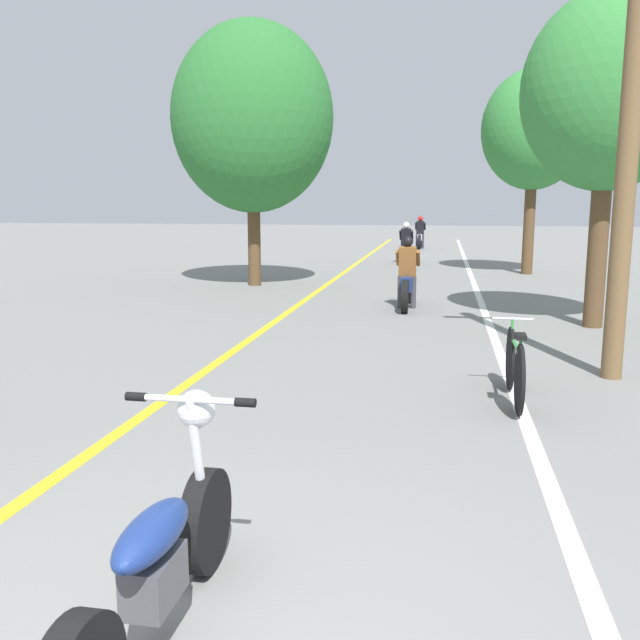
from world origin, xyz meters
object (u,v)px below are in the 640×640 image
utility_pole (632,102)px  motorcycle_foreground (158,559)px  motorcycle_rider_far (420,236)px  motorcycle_rider_lead (407,281)px  roadside_tree_right_far (534,131)px  bicycle_parked (515,366)px  roadside_tree_left (252,118)px  motorcycle_rider_mid (406,248)px  roadside_tree_right_near (609,93)px

utility_pole → motorcycle_foreground: bearing=-120.6°
utility_pole → motorcycle_rider_far: 23.23m
motorcycle_rider_lead → motorcycle_rider_far: (-0.34, 17.80, 0.01)m
roadside_tree_right_far → utility_pole: bearing=-91.9°
roadside_tree_right_far → motorcycle_rider_lead: 8.55m
motorcycle_rider_lead → bicycle_parked: bearing=-76.9°
bicycle_parked → roadside_tree_left: bearing=120.3°
motorcycle_rider_lead → bicycle_parked: size_ratio=1.21×
roadside_tree_left → motorcycle_rider_far: bearing=76.1°
roadside_tree_right_far → roadside_tree_left: (-7.14, -4.07, 0.01)m
motorcycle_rider_lead → utility_pole: bearing=-61.8°
utility_pole → motorcycle_rider_mid: bearing=102.3°
motorcycle_rider_far → utility_pole: bearing=-82.4°
motorcycle_rider_mid → motorcycle_rider_far: size_ratio=1.04×
bicycle_parked → roadside_tree_right_far: bearing=82.9°
utility_pole → motorcycle_rider_far: bearing=97.6°
motorcycle_rider_far → bicycle_parked: motorcycle_rider_far is taller
utility_pole → roadside_tree_left: 10.59m
motorcycle_rider_lead → roadside_tree_left: bearing=142.7°
motorcycle_rider_lead → motorcycle_rider_mid: size_ratio=0.95×
motorcycle_rider_lead → motorcycle_foreground: bearing=-93.3°
roadside_tree_right_near → motorcycle_rider_lead: 4.86m
utility_pole → motorcycle_rider_lead: 6.35m
roadside_tree_right_near → motorcycle_foreground: roadside_tree_right_near is taller
roadside_tree_left → motorcycle_rider_far: 15.61m
motorcycle_foreground → motorcycle_rider_mid: motorcycle_rider_mid is taller
roadside_tree_right_far → motorcycle_foreground: bearing=-101.9°
roadside_tree_right_near → motorcycle_rider_far: 19.95m
roadside_tree_right_near → motorcycle_foreground: size_ratio=2.71×
bicycle_parked → roadside_tree_right_near: bearing=69.6°
roadside_tree_left → motorcycle_rider_lead: bearing=-37.3°
roadside_tree_right_near → motorcycle_rider_far: size_ratio=2.67×
motorcycle_foreground → motorcycle_rider_lead: size_ratio=1.00×
utility_pole → roadside_tree_left: (-6.73, 8.13, 0.90)m
roadside_tree_right_near → bicycle_parked: 6.11m
utility_pole → bicycle_parked: 3.32m
bicycle_parked → motorcycle_rider_mid: bearing=97.1°
roadside_tree_right_near → utility_pole: bearing=-98.0°
motorcycle_rider_lead → roadside_tree_right_far: bearing=66.2°
roadside_tree_right_far → bicycle_parked: roadside_tree_right_far is taller
motorcycle_rider_far → bicycle_parked: size_ratio=1.22×
roadside_tree_right_far → roadside_tree_left: bearing=-150.3°
motorcycle_foreground → motorcycle_rider_lead: (0.62, 10.72, 0.11)m
utility_pole → motorcycle_rider_far: size_ratio=3.05×
utility_pole → motorcycle_rider_lead: (-2.73, 5.08, -2.67)m
utility_pole → roadside_tree_right_far: bearing=88.1°
utility_pole → roadside_tree_right_near: (0.50, 3.52, 0.61)m
roadside_tree_left → bicycle_parked: 11.44m
roadside_tree_left → motorcycle_rider_lead: size_ratio=3.18×
roadside_tree_right_near → roadside_tree_left: bearing=147.5°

